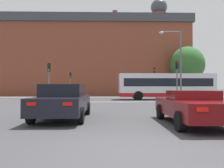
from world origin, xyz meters
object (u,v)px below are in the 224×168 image
object	(u,v)px
traffic_light_far_left	(70,80)
traffic_light_near_right	(177,74)
car_roadster_right	(193,107)
pedestrian_waiting	(167,90)
street_lamp_junction	(177,58)
bus_crossing_lead	(166,86)
traffic_light_far_right	(154,77)
pedestrian_walking_west	(176,90)
traffic_light_near_left	(49,76)
pedestrian_walking_east	(154,90)
car_saloon_left	(64,101)

from	to	relation	value
traffic_light_far_left	traffic_light_near_right	size ratio (longest dim) A/B	0.89
car_roadster_right	pedestrian_waiting	world-z (taller)	pedestrian_waiting
traffic_light_near_right	street_lamp_junction	xyz separation A→B (m)	(0.02, 0.10, 1.68)
bus_crossing_lead	pedestrian_waiting	bearing A→B (deg)	-16.67
traffic_light_far_right	pedestrian_walking_west	size ratio (longest dim) A/B	2.46
car_roadster_right	pedestrian_walking_west	size ratio (longest dim) A/B	2.51
traffic_light_near_right	bus_crossing_lead	bearing A→B (deg)	93.35
car_roadster_right	bus_crossing_lead	bearing A→B (deg)	79.23
traffic_light_far_left	traffic_light_far_right	distance (m)	12.31
traffic_light_near_left	traffic_light_near_right	xyz separation A→B (m)	(12.62, 0.59, 0.19)
car_roadster_right	bus_crossing_lead	xyz separation A→B (m)	(3.59, 17.09, 0.94)
traffic_light_near_left	traffic_light_far_right	size ratio (longest dim) A/B	0.85
car_roadster_right	traffic_light_far_left	bearing A→B (deg)	110.98
pedestrian_walking_east	car_roadster_right	bearing A→B (deg)	-87.82
car_roadster_right	traffic_light_near_left	bearing A→B (deg)	125.23
bus_crossing_lead	traffic_light_near_left	size ratio (longest dim) A/B	2.90
car_saloon_left	street_lamp_junction	xyz separation A→B (m)	(8.94, 12.11, 3.64)
traffic_light_far_left	pedestrian_walking_east	bearing A→B (deg)	2.38
traffic_light_far_left	traffic_light_near_left	bearing A→B (deg)	-91.56
car_saloon_left	traffic_light_near_left	bearing A→B (deg)	107.86
traffic_light_far_left	pedestrian_waiting	distance (m)	14.74
traffic_light_near_left	street_lamp_junction	size ratio (longest dim) A/B	0.52
traffic_light_far_left	traffic_light_far_right	bearing A→B (deg)	1.73
bus_crossing_lead	street_lamp_junction	xyz separation A→B (m)	(0.22, -3.37, 2.82)
bus_crossing_lead	pedestrian_waiting	xyz separation A→B (m)	(2.45, 8.18, -0.64)
street_lamp_junction	bus_crossing_lead	bearing A→B (deg)	93.73
traffic_light_near_right	pedestrian_walking_west	distance (m)	11.34
pedestrian_waiting	pedestrian_walking_west	distance (m)	1.42
bus_crossing_lead	traffic_light_near_right	bearing A→B (deg)	-176.65
bus_crossing_lead	pedestrian_walking_west	distance (m)	8.07
traffic_light_near_left	traffic_light_far_right	distance (m)	16.69
traffic_light_near_left	car_saloon_left	bearing A→B (deg)	-72.07
street_lamp_junction	pedestrian_walking_west	bearing A→B (deg)	72.73
bus_crossing_lead	pedestrian_walking_east	bearing A→B (deg)	-0.99
car_roadster_right	street_lamp_junction	distance (m)	14.72
street_lamp_junction	car_roadster_right	bearing A→B (deg)	-105.52
car_roadster_right	pedestrian_waiting	bearing A→B (deg)	77.66
pedestrian_walking_east	pedestrian_waiting	bearing A→B (deg)	37.20
pedestrian_waiting	pedestrian_walking_west	world-z (taller)	pedestrian_walking_west
pedestrian_waiting	traffic_light_far_right	bearing A→B (deg)	39.71
traffic_light_near_left	pedestrian_waiting	distance (m)	19.32
bus_crossing_lead	pedestrian_walking_west	xyz separation A→B (m)	(3.52, 7.24, -0.54)
pedestrian_walking_east	traffic_light_far_right	bearing A→B (deg)	-59.11
car_saloon_left	street_lamp_junction	distance (m)	15.49
car_saloon_left	pedestrian_walking_west	world-z (taller)	pedestrian_walking_west
bus_crossing_lead	traffic_light_near_left	bearing A→B (deg)	108.14
traffic_light_far_left	bus_crossing_lead	bearing A→B (deg)	-28.27
traffic_light_near_left	pedestrian_waiting	world-z (taller)	traffic_light_near_left
car_roadster_right	street_lamp_junction	xyz separation A→B (m)	(3.81, 13.72, 3.75)
bus_crossing_lead	car_roadster_right	bearing A→B (deg)	168.14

